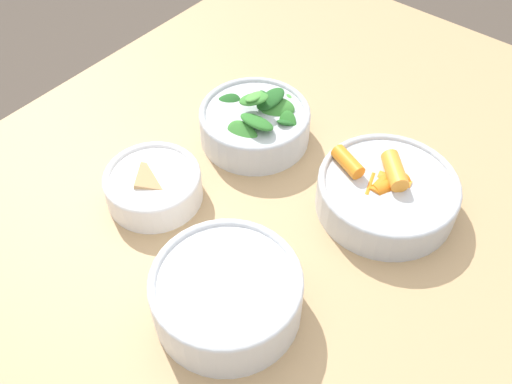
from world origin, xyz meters
The scene contains 5 objects.
dining_table centered at (0.00, 0.00, 0.63)m, with size 1.04×0.91×0.75m.
bowl_carrots centered at (-0.04, 0.10, 0.78)m, with size 0.19×0.19×0.07m.
bowl_greens centered at (-0.04, -0.12, 0.78)m, with size 0.16×0.16×0.08m.
bowl_beans_hotdog centered at (0.21, 0.04, 0.78)m, with size 0.17×0.17×0.07m.
bowl_cookies centered at (0.14, -0.15, 0.78)m, with size 0.13×0.13×0.05m.
Camera 1 is at (0.45, 0.28, 1.34)m, focal length 40.00 mm.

